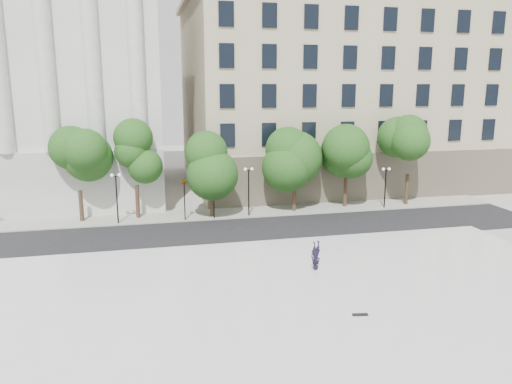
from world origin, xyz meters
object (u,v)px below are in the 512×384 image
traffic_light_west (184,180)px  traffic_light_east (214,179)px  person_lying (316,266)px  skateboard (360,315)px

traffic_light_west → traffic_light_east: 2.57m
person_lying → traffic_light_west: bearing=97.6°
person_lying → traffic_light_east: bearing=88.9°
traffic_light_east → skateboard: 21.97m
traffic_light_east → person_lying: (4.23, -14.83, -2.97)m
traffic_light_east → person_lying: bearing=-74.1°
traffic_light_east → traffic_light_west: bearing=180.0°
traffic_light_west → skateboard: (6.84, -21.31, -3.23)m
traffic_light_east → skateboard: bearing=-78.7°
person_lying → skateboard: person_lying is taller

